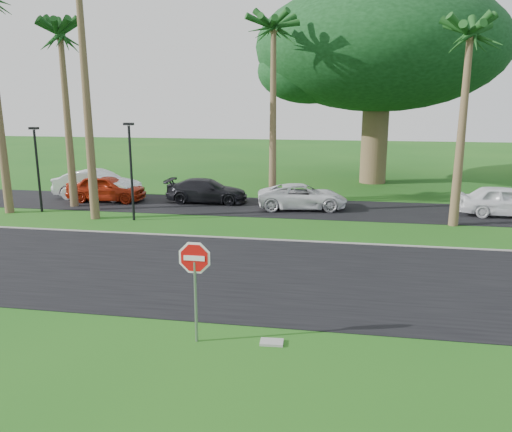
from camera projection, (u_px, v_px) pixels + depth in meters
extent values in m
plane|color=#175114|center=(209.00, 293.00, 14.96)|extent=(120.00, 120.00, 0.00)
cube|color=black|center=(224.00, 271.00, 16.88)|extent=(120.00, 8.00, 0.02)
cube|color=black|center=(269.00, 207.00, 26.96)|extent=(120.00, 5.00, 0.02)
cube|color=gray|center=(246.00, 239.00, 20.76)|extent=(120.00, 0.12, 0.06)
cylinder|color=gray|center=(196.00, 302.00, 11.77)|extent=(0.07, 0.07, 2.00)
cylinder|color=white|center=(194.00, 258.00, 11.52)|extent=(1.05, 0.02, 1.05)
cylinder|color=red|center=(194.00, 258.00, 11.52)|extent=(0.90, 0.02, 0.90)
cube|color=white|center=(194.00, 258.00, 11.52)|extent=(0.50, 0.02, 0.12)
cone|color=brown|center=(68.00, 123.00, 26.22)|extent=(0.44, 0.44, 9.00)
cone|color=brown|center=(86.00, 98.00, 23.13)|extent=(0.44, 0.44, 11.50)
cone|color=brown|center=(273.00, 117.00, 27.33)|extent=(0.44, 0.44, 9.50)
cone|color=brown|center=(461.00, 133.00, 22.13)|extent=(0.44, 0.44, 8.50)
cylinder|color=brown|center=(374.00, 140.00, 34.42)|extent=(1.80, 1.80, 6.00)
ellipsoid|color=black|center=(379.00, 48.00, 33.06)|extent=(16.50, 16.50, 8.25)
cylinder|color=black|center=(38.00, 171.00, 25.48)|extent=(0.12, 0.12, 4.20)
cube|color=black|center=(34.00, 128.00, 24.99)|extent=(0.45, 0.25, 0.12)
cylinder|color=black|center=(131.00, 174.00, 23.59)|extent=(0.12, 0.12, 4.50)
cube|color=black|center=(129.00, 124.00, 23.06)|extent=(0.45, 0.25, 0.12)
imported|color=silver|center=(98.00, 185.00, 29.02)|extent=(5.19, 2.19, 1.67)
imported|color=#A4230D|center=(107.00, 188.00, 28.39)|extent=(4.46, 1.93, 1.50)
imported|color=black|center=(207.00, 191.00, 28.07)|extent=(4.61, 1.95, 1.33)
imported|color=white|center=(302.00, 197.00, 26.41)|extent=(4.98, 2.83, 1.31)
imported|color=white|center=(506.00, 201.00, 24.72)|extent=(4.51, 1.98, 1.51)
cube|color=gray|center=(272.00, 342.00, 11.88)|extent=(0.57, 0.38, 0.06)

